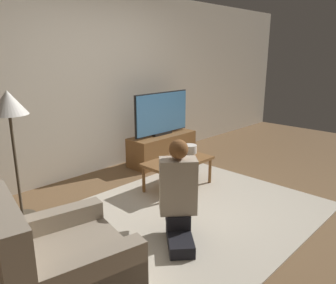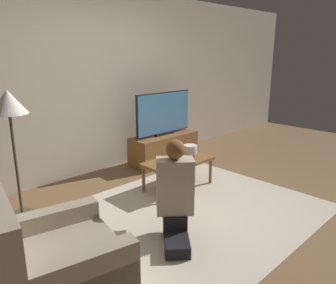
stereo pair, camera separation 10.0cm
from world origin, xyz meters
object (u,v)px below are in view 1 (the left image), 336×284
at_px(person_kneeling, 178,192).
at_px(table_lamp, 190,150).
at_px(floor_lamp, 9,112).
at_px(coffee_table, 178,163).
at_px(armchair, 59,269).
at_px(tv, 162,113).

height_order(person_kneeling, table_lamp, person_kneeling).
bearing_deg(floor_lamp, coffee_table, -20.51).
distance_m(floor_lamp, armchair, 1.71).
bearing_deg(coffee_table, person_kneeling, -137.49).
distance_m(tv, floor_lamp, 2.41).
bearing_deg(table_lamp, tv, 65.39).
xyz_separation_m(floor_lamp, person_kneeling, (0.87, -1.46, -0.67)).
bearing_deg(person_kneeling, floor_lamp, -18.01).
xyz_separation_m(armchair, table_lamp, (2.25, 0.74, 0.22)).
relative_size(tv, person_kneeling, 1.15).
distance_m(tv, coffee_table, 1.19).
bearing_deg(tv, person_kneeling, -131.04).
xyz_separation_m(coffee_table, floor_lamp, (-1.75, 0.66, 0.80)).
bearing_deg(tv, table_lamp, -114.61).
bearing_deg(table_lamp, coffee_table, 167.92).
relative_size(person_kneeling, table_lamp, 5.32).
bearing_deg(tv, armchair, -147.81).
distance_m(tv, person_kneeling, 2.30).
bearing_deg(table_lamp, floor_lamp, 160.25).
relative_size(tv, table_lamp, 6.09).
distance_m(tv, armchair, 3.22).
bearing_deg(armchair, floor_lamp, -1.63).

